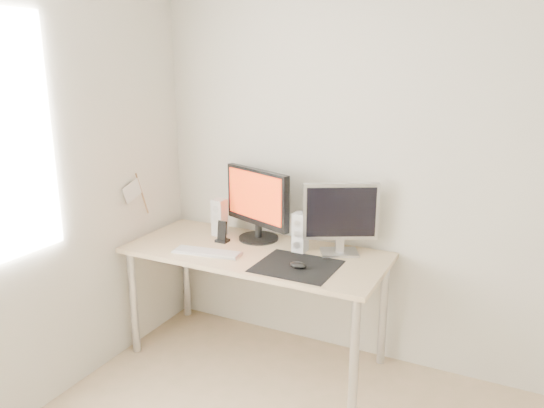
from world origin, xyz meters
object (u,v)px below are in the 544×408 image
(main_monitor, at_px, (257,202))
(second_monitor, at_px, (341,215))
(desk, at_px, (255,262))
(phone_dock, at_px, (222,236))
(mouse, at_px, (298,265))
(speaker_left, at_px, (219,217))
(keyboard, at_px, (207,252))
(speaker_right, at_px, (300,232))

(main_monitor, bearing_deg, second_monitor, -0.99)
(desk, height_order, main_monitor, main_monitor)
(phone_dock, bearing_deg, second_monitor, 9.96)
(mouse, distance_m, main_monitor, 0.60)
(speaker_left, distance_m, phone_dock, 0.16)
(speaker_left, bearing_deg, keyboard, -70.77)
(desk, distance_m, speaker_right, 0.34)
(second_monitor, relative_size, keyboard, 1.00)
(speaker_right, xyz_separation_m, phone_dock, (-0.52, -0.06, -0.08))
(main_monitor, relative_size, speaker_left, 2.15)
(speaker_left, relative_size, speaker_right, 1.00)
(mouse, relative_size, phone_dock, 0.72)
(second_monitor, bearing_deg, desk, -159.40)
(main_monitor, height_order, speaker_right, main_monitor)
(second_monitor, xyz_separation_m, speaker_left, (-0.83, -0.02, -0.12))
(main_monitor, bearing_deg, phone_dock, -142.15)
(second_monitor, bearing_deg, keyboard, -153.88)
(speaker_left, relative_size, phone_dock, 1.76)
(speaker_left, xyz_separation_m, speaker_right, (0.61, -0.05, 0.00))
(desk, bearing_deg, second_monitor, 20.60)
(speaker_left, bearing_deg, second_monitor, 1.29)
(mouse, bearing_deg, speaker_left, 156.04)
(desk, xyz_separation_m, keyboard, (-0.24, -0.17, 0.09))
(desk, xyz_separation_m, speaker_left, (-0.36, 0.16, 0.20))
(speaker_right, distance_m, keyboard, 0.58)
(phone_dock, bearing_deg, main_monitor, 37.85)
(speaker_left, xyz_separation_m, keyboard, (0.12, -0.33, -0.12))
(speaker_left, bearing_deg, main_monitor, 6.03)
(mouse, height_order, speaker_left, speaker_left)
(second_monitor, bearing_deg, mouse, -111.08)
(mouse, distance_m, keyboard, 0.59)
(second_monitor, height_order, speaker_left, second_monitor)
(second_monitor, height_order, speaker_right, second_monitor)
(speaker_left, bearing_deg, phone_dock, -51.61)
(speaker_right, bearing_deg, keyboard, -149.95)
(desk, height_order, second_monitor, second_monitor)
(second_monitor, distance_m, speaker_right, 0.27)
(main_monitor, xyz_separation_m, keyboard, (-0.15, -0.36, -0.25))
(second_monitor, relative_size, phone_dock, 3.12)
(second_monitor, bearing_deg, speaker_left, -178.71)
(speaker_right, bearing_deg, second_monitor, 16.81)
(main_monitor, bearing_deg, desk, -65.72)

